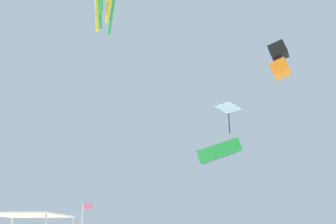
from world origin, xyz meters
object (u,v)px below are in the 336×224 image
kite_diamond_white (228,109)px  kite_parafoil_green (220,151)px  kite_box_black (279,60)px  canopy_tent (27,218)px

kite_diamond_white → kite_parafoil_green: 9.02m
kite_parafoil_green → kite_box_black: bearing=112.8°
kite_box_black → kite_parafoil_green: size_ratio=0.70×
canopy_tent → kite_parafoil_green: kite_parafoil_green is taller
kite_diamond_white → kite_parafoil_green: (-1.63, -6.33, -6.22)m
canopy_tent → kite_box_black: 23.54m
kite_parafoil_green → kite_diamond_white: bearing=-117.8°
canopy_tent → kite_diamond_white: kite_diamond_white is taller
canopy_tent → kite_parafoil_green: (8.99, 20.45, 6.96)m
kite_box_black → kite_parafoil_green: (-4.75, 6.50, -6.13)m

